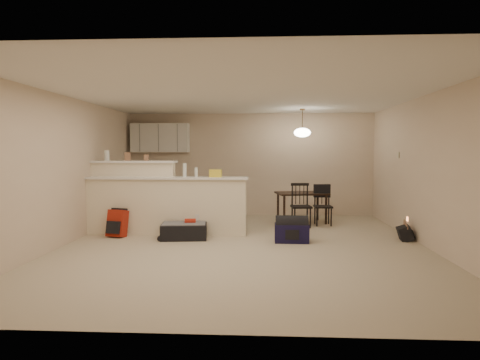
# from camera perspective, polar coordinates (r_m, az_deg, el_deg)

# --- Properties ---
(room) EXTENTS (7.00, 7.02, 2.50)m
(room) POSITION_cam_1_polar(r_m,az_deg,el_deg) (7.06, 0.50, 1.24)
(room) COLOR #BCAD91
(room) RESTS_ON ground
(breakfast_bar) EXTENTS (3.08, 0.58, 1.39)m
(breakfast_bar) POSITION_cam_1_polar(r_m,az_deg,el_deg) (8.35, -11.34, -2.85)
(breakfast_bar) COLOR #EFE2C2
(breakfast_bar) RESTS_ON ground
(upper_cabinets) EXTENTS (1.40, 0.34, 0.70)m
(upper_cabinets) POSITION_cam_1_polar(r_m,az_deg,el_deg) (10.68, -10.59, 5.54)
(upper_cabinets) COLOR white
(upper_cabinets) RESTS_ON room
(kitchen_counter) EXTENTS (1.80, 0.60, 0.90)m
(kitchen_counter) POSITION_cam_1_polar(r_m,az_deg,el_deg) (10.56, -9.61, -2.31)
(kitchen_counter) COLOR white
(kitchen_counter) RESTS_ON ground
(thermostat) EXTENTS (0.02, 0.12, 0.12)m
(thermostat) POSITION_cam_1_polar(r_m,az_deg,el_deg) (9.00, 20.36, 3.15)
(thermostat) COLOR beige
(thermostat) RESTS_ON room
(jar) EXTENTS (0.10, 0.10, 0.20)m
(jar) POSITION_cam_1_polar(r_m,az_deg,el_deg) (8.72, -17.33, 3.13)
(jar) COLOR silver
(jar) RESTS_ON breakfast_bar
(cereal_box) EXTENTS (0.10, 0.07, 0.16)m
(cereal_box) POSITION_cam_1_polar(r_m,az_deg,el_deg) (8.58, -14.76, 3.04)
(cereal_box) COLOR #986C4E
(cereal_box) RESTS_ON breakfast_bar
(small_box) EXTENTS (0.08, 0.06, 0.12)m
(small_box) POSITION_cam_1_polar(r_m,az_deg,el_deg) (8.48, -12.39, 2.93)
(small_box) COLOR #986C4E
(small_box) RESTS_ON breakfast_bar
(bottle_a) EXTENTS (0.07, 0.07, 0.26)m
(bottle_a) POSITION_cam_1_polar(r_m,az_deg,el_deg) (8.09, -7.39, 1.32)
(bottle_a) COLOR silver
(bottle_a) RESTS_ON breakfast_bar
(bottle_b) EXTENTS (0.06, 0.06, 0.18)m
(bottle_b) POSITION_cam_1_polar(r_m,az_deg,el_deg) (8.06, -5.87, 1.04)
(bottle_b) COLOR silver
(bottle_b) RESTS_ON breakfast_bar
(bag_lump) EXTENTS (0.22, 0.18, 0.14)m
(bag_lump) POSITION_cam_1_polar(r_m,az_deg,el_deg) (8.01, -3.28, 0.89)
(bag_lump) COLOR #986C4E
(bag_lump) RESTS_ON breakfast_bar
(dining_table) EXTENTS (1.19, 0.91, 0.67)m
(dining_table) POSITION_cam_1_polar(r_m,az_deg,el_deg) (9.50, 8.22, -2.14)
(dining_table) COLOR black
(dining_table) RESTS_ON ground
(pendant_lamp) EXTENTS (0.36, 0.36, 0.62)m
(pendant_lamp) POSITION_cam_1_polar(r_m,az_deg,el_deg) (9.46, 8.30, 6.33)
(pendant_lamp) COLOR brown
(pendant_lamp) RESTS_ON room
(dining_chair_near) EXTENTS (0.44, 0.42, 0.91)m
(dining_chair_near) POSITION_cam_1_polar(r_m,az_deg,el_deg) (8.95, 8.16, -3.37)
(dining_chair_near) COLOR black
(dining_chair_near) RESTS_ON ground
(dining_chair_far) EXTENTS (0.38, 0.37, 0.84)m
(dining_chair_far) POSITION_cam_1_polar(r_m,az_deg,el_deg) (9.27, 11.01, -3.35)
(dining_chair_far) COLOR black
(dining_chair_far) RESTS_ON ground
(suitcase) EXTENTS (0.86, 0.61, 0.27)m
(suitcase) POSITION_cam_1_polar(r_m,az_deg,el_deg) (7.80, -7.46, -6.79)
(suitcase) COLOR black
(suitcase) RESTS_ON ground
(red_backpack) EXTENTS (0.37, 0.28, 0.49)m
(red_backpack) POSITION_cam_1_polar(r_m,az_deg,el_deg) (8.22, -16.04, -5.58)
(red_backpack) COLOR #A62212
(red_backpack) RESTS_ON ground
(navy_duffel) EXTENTS (0.58, 0.32, 0.32)m
(navy_duffel) POSITION_cam_1_polar(r_m,az_deg,el_deg) (7.50, 6.90, -7.03)
(navy_duffel) COLOR #141034
(navy_duffel) RESTS_ON ground
(black_daypack) EXTENTS (0.24, 0.31, 0.26)m
(black_daypack) POSITION_cam_1_polar(r_m,az_deg,el_deg) (8.12, 21.12, -6.66)
(black_daypack) COLOR black
(black_daypack) RESTS_ON ground
(cardboard_sheet) EXTENTS (0.08, 0.40, 0.31)m
(cardboard_sheet) POSITION_cam_1_polar(r_m,az_deg,el_deg) (8.19, 21.19, -6.40)
(cardboard_sheet) COLOR #986C4E
(cardboard_sheet) RESTS_ON ground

